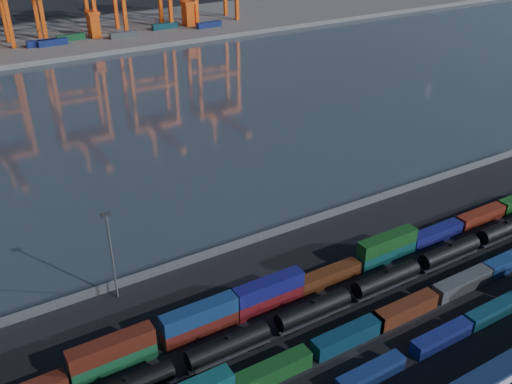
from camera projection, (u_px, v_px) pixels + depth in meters
ground at (352, 324)px, 91.36m from camera, size 700.00×700.00×0.00m
harbor_water at (127, 118)px, 170.24m from camera, size 700.00×700.00×0.00m
far_quay at (44, 40)px, 248.64m from camera, size 700.00×70.00×2.00m
container_row_south at (415, 349)px, 84.03m from camera, size 138.09×2.27×4.83m
container_row_mid at (299, 358)px, 82.64m from camera, size 128.70×2.55×5.43m
container_row_north at (263, 299)px, 93.51m from camera, size 141.55×2.56×5.46m
tanker_string at (419, 266)px, 101.56m from camera, size 122.11×2.92×4.18m
waterfront_fence at (261, 236)px, 111.92m from camera, size 160.12×0.12×2.20m
yard_light_mast at (111, 251)px, 92.86m from camera, size 1.60×0.40×16.60m
quay_containers at (23, 46)px, 231.64m from camera, size 172.58×10.99×2.60m
straddle_carriers at (40, 30)px, 236.72m from camera, size 140.00×7.00×11.10m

